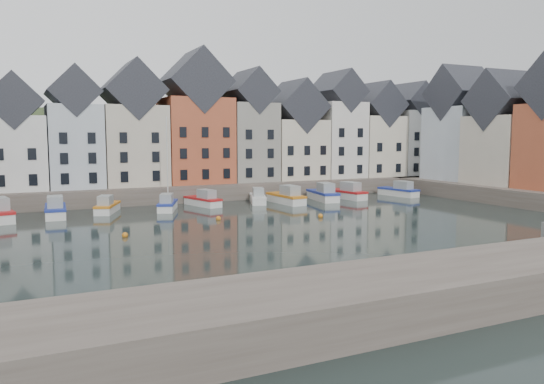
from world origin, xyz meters
TOP-DOWN VIEW (x-y plane):
  - ground at (0.00, 0.00)m, footprint 260.00×260.00m
  - far_quay at (0.00, 30.00)m, footprint 90.00×16.00m
  - right_quay at (37.00, 3.00)m, footprint 14.00×54.00m
  - near_wall at (-10.00, -22.00)m, footprint 50.00×6.00m
  - hillside at (0.02, 56.00)m, footprint 153.60×70.40m
  - far_terrace at (3.21, 28.00)m, footprint 72.37×8.16m
  - right_terrace at (36.00, 8.07)m, footprint 8.30×24.25m
  - mooring_buoys at (-4.00, 5.33)m, footprint 20.50×5.50m
  - boat_b at (-18.46, 17.12)m, footprint 2.37×6.55m
  - boat_c at (-13.20, 17.99)m, footprint 3.64×5.82m
  - boat_d at (-6.82, 16.91)m, footprint 3.63×5.82m
  - boat_e at (-2.00, 18.71)m, footprint 3.27×6.03m
  - boat_f at (4.97, 18.44)m, footprint 3.55×5.90m
  - boat_g at (7.98, 16.43)m, footprint 2.47×6.70m
  - boat_h at (13.67, 17.15)m, footprint 3.17×7.01m
  - boat_i at (17.47, 17.47)m, footprint 3.01×6.74m
  - boat_j at (25.78, 16.91)m, footprint 2.83×6.35m

SIDE VIEW (x-z plane):
  - hillside at x=0.02m, z-range -49.96..14.04m
  - ground at x=0.00m, z-range 0.00..0.00m
  - mooring_buoys at x=-4.00m, z-range -0.10..0.40m
  - boat_c at x=-13.20m, z-range -0.43..1.71m
  - boat_f at x=4.97m, z-range -0.44..1.73m
  - boat_e at x=-2.00m, z-range -0.45..1.76m
  - boat_d at x=-6.82m, z-range -4.64..6.02m
  - boat_j at x=25.78m, z-range -0.48..1.88m
  - boat_b at x=-18.46m, z-range -0.50..1.97m
  - boat_i at x=17.47m, z-range -0.51..1.99m
  - boat_g at x=7.98m, z-range -0.51..2.02m
  - boat_h at x=13.67m, z-range -0.52..2.07m
  - far_quay at x=0.00m, z-range 0.00..2.00m
  - right_quay at x=37.00m, z-range 0.00..2.00m
  - near_wall at x=-10.00m, z-range 0.00..2.00m
  - far_terrace at x=3.21m, z-range -0.01..17.76m
  - right_terrace at x=36.00m, z-range 0.73..17.10m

